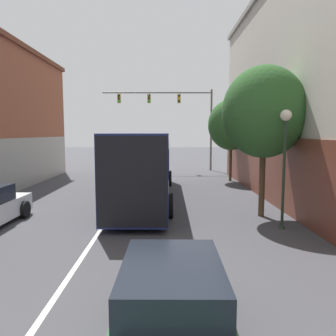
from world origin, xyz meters
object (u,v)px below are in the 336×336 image
Objects in this scene: street_lamp at (285,149)px; traffic_signal_gantry at (176,110)px; street_tree_far at (231,125)px; hatchback_foreground at (172,314)px; bus at (146,162)px; street_tree_near at (264,112)px.

traffic_signal_gantry is at bearing 99.86° from street_lamp.
hatchback_foreground is at bearing -103.80° from street_tree_far.
street_lamp is at bearing -80.14° from traffic_signal_gantry.
bus reaches higher than hatchback_foreground.
traffic_signal_gantry reaches higher than street_lamp.
street_lamp is 0.73× the size of street_tree_far.
traffic_signal_gantry is (1.99, 13.00, 3.59)m from bus.
traffic_signal_gantry reaches higher than street_tree_far.
bus is at bearing 143.11° from street_tree_near.
street_tree_near is at bearing -23.66° from hatchback_foreground.
street_lamp is at bearing -136.08° from bus.
hatchback_foreground is (1.13, -12.24, -1.25)m from bus.
street_tree_near reaches higher than bus.
hatchback_foreground is at bearing -121.33° from street_lamp.
street_tree_far is at bearing 86.01° from street_tree_near.
street_lamp is 11.91m from street_tree_far.
bus is 13.63m from traffic_signal_gantry.
bus is at bearing -132.05° from street_tree_far.
street_tree_near reaches higher than street_tree_far.
hatchback_foreground is 19.39m from street_tree_far.
hatchback_foreground is 8.15m from street_lamp.
bus is at bearing 133.30° from street_lamp.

